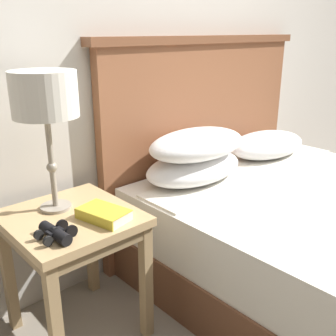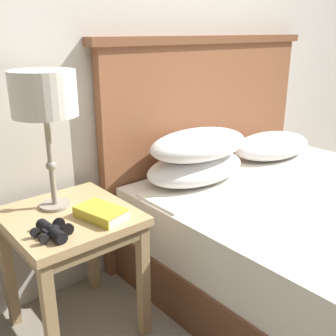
% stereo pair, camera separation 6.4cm
% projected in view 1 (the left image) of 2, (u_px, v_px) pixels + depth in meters
% --- Properties ---
extents(wall_back, '(8.00, 0.06, 2.60)m').
position_uv_depth(wall_back, '(147.00, 29.00, 2.05)').
color(wall_back, beige).
rests_on(wall_back, ground_plane).
extents(nightstand, '(0.49, 0.51, 0.58)m').
position_uv_depth(nightstand, '(72.00, 234.00, 1.63)').
color(nightstand, tan).
rests_on(nightstand, ground_plane).
extents(bed, '(1.62, 1.88, 1.27)m').
position_uv_depth(bed, '(318.00, 233.00, 2.01)').
color(bed, brown).
rests_on(bed, ground_plane).
extents(table_lamp, '(0.26, 0.26, 0.57)m').
position_uv_depth(table_lamp, '(45.00, 98.00, 1.51)').
color(table_lamp, gray).
rests_on(table_lamp, nightstand).
extents(book_on_nightstand, '(0.17, 0.23, 0.04)m').
position_uv_depth(book_on_nightstand, '(104.00, 214.00, 1.56)').
color(book_on_nightstand, silver).
rests_on(book_on_nightstand, nightstand).
extents(binoculars_pair, '(0.14, 0.16, 0.05)m').
position_uv_depth(binoculars_pair, '(56.00, 233.00, 1.42)').
color(binoculars_pair, black).
rests_on(binoculars_pair, nightstand).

